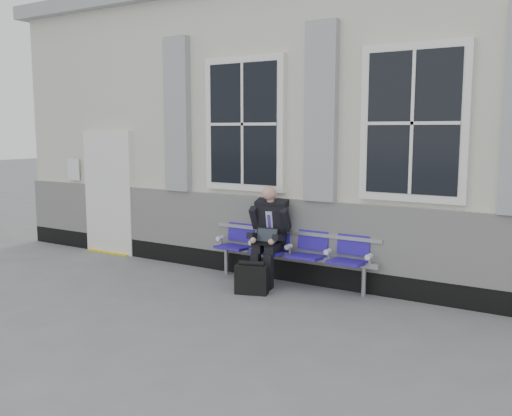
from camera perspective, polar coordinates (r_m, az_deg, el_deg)
The scene contains 5 objects.
ground at distance 6.49m, azimuth 7.89°, elevation -11.76°, with size 70.00×70.00×0.00m, color slate.
station_building at distance 9.40m, azimuth 16.90°, elevation 7.82°, with size 14.40×4.40×4.49m.
bench at distance 8.04m, azimuth 3.53°, elevation -3.79°, with size 2.60×0.47×0.91m.
businessman at distance 8.03m, azimuth 1.33°, elevation -2.30°, with size 0.59×0.79×1.39m.
briefcase at distance 7.63m, azimuth -0.44°, elevation -7.09°, with size 0.47×0.31×0.45m.
Camera 1 is at (2.49, -5.59, 2.17)m, focal length 40.00 mm.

